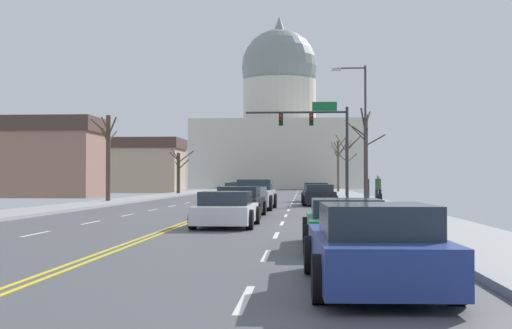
{
  "coord_description": "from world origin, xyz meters",
  "views": [
    {
      "loc": [
        4.29,
        -38.44,
        1.6
      ],
      "look_at": [
        -0.44,
        29.37,
        3.03
      ],
      "focal_mm": 48.27,
      "sensor_mm": 36.0,
      "label": 1
    }
  ],
  "objects_px": {
    "sedan_near_00": "(316,193)",
    "pickup_truck_near_02": "(254,196)",
    "sedan_near_03": "(239,203)",
    "street_lamp_right": "(361,122)",
    "sedan_near_05": "(345,225)",
    "pedestrian_00": "(378,188)",
    "bicycle_parked": "(380,198)",
    "sedan_oncoming_03": "(237,186)",
    "signal_gantry": "(319,130)",
    "sedan_oncoming_01": "(246,188)",
    "sedan_near_01": "(319,195)",
    "pedestrian_01": "(367,187)",
    "sedan_near_04": "(226,210)",
    "sedan_oncoming_00": "(235,191)",
    "sedan_near_06": "(374,248)",
    "sedan_oncoming_02": "(256,187)"
  },
  "relations": [
    {
      "from": "sedan_near_00",
      "to": "pickup_truck_near_02",
      "type": "bearing_deg",
      "value": -105.25
    },
    {
      "from": "sedan_near_00",
      "to": "sedan_near_03",
      "type": "height_order",
      "value": "sedan_near_00"
    },
    {
      "from": "pickup_truck_near_02",
      "to": "street_lamp_right",
      "type": "bearing_deg",
      "value": 51.16
    },
    {
      "from": "sedan_near_03",
      "to": "sedan_near_05",
      "type": "relative_size",
      "value": 0.97
    },
    {
      "from": "pedestrian_00",
      "to": "bicycle_parked",
      "type": "relative_size",
      "value": 0.96
    },
    {
      "from": "sedan_near_00",
      "to": "sedan_oncoming_03",
      "type": "height_order",
      "value": "sedan_near_00"
    },
    {
      "from": "signal_gantry",
      "to": "street_lamp_right",
      "type": "xyz_separation_m",
      "value": [
        2.48,
        -8.95,
        -0.18
      ]
    },
    {
      "from": "sedan_near_05",
      "to": "sedan_oncoming_03",
      "type": "height_order",
      "value": "sedan_oncoming_03"
    },
    {
      "from": "sedan_near_03",
      "to": "sedan_oncoming_01",
      "type": "relative_size",
      "value": 1.04
    },
    {
      "from": "sedan_near_01",
      "to": "sedan_near_05",
      "type": "height_order",
      "value": "sedan_near_01"
    },
    {
      "from": "pedestrian_01",
      "to": "sedan_near_03",
      "type": "bearing_deg",
      "value": -111.12
    },
    {
      "from": "signal_gantry",
      "to": "sedan_near_00",
      "type": "height_order",
      "value": "signal_gantry"
    },
    {
      "from": "sedan_oncoming_01",
      "to": "pedestrian_00",
      "type": "distance_m",
      "value": 33.75
    },
    {
      "from": "sedan_near_05",
      "to": "sedan_oncoming_01",
      "type": "xyz_separation_m",
      "value": [
        -7.02,
        56.33,
        0.05
      ]
    },
    {
      "from": "signal_gantry",
      "to": "sedan_near_04",
      "type": "distance_m",
      "value": 30.68
    },
    {
      "from": "pedestrian_01",
      "to": "street_lamp_right",
      "type": "bearing_deg",
      "value": -101.37
    },
    {
      "from": "sedan_oncoming_00",
      "to": "bicycle_parked",
      "type": "bearing_deg",
      "value": -61.34
    },
    {
      "from": "sedan_near_06",
      "to": "sedan_oncoming_01",
      "type": "height_order",
      "value": "sedan_oncoming_01"
    },
    {
      "from": "sedan_near_04",
      "to": "signal_gantry",
      "type": "bearing_deg",
      "value": 82.86
    },
    {
      "from": "sedan_near_04",
      "to": "sedan_oncoming_03",
      "type": "distance_m",
      "value": 74.47
    },
    {
      "from": "sedan_near_00",
      "to": "pedestrian_00",
      "type": "bearing_deg",
      "value": -68.86
    },
    {
      "from": "sedan_near_03",
      "to": "bicycle_parked",
      "type": "xyz_separation_m",
      "value": [
        7.12,
        11.24,
        -0.11
      ]
    },
    {
      "from": "street_lamp_right",
      "to": "sedan_near_05",
      "type": "xyz_separation_m",
      "value": [
        -2.72,
        -28.08,
        -4.67
      ]
    },
    {
      "from": "sedan_oncoming_01",
      "to": "pedestrian_00",
      "type": "relative_size",
      "value": 2.56
    },
    {
      "from": "sedan_near_01",
      "to": "sedan_oncoming_03",
      "type": "relative_size",
      "value": 0.98
    },
    {
      "from": "sedan_oncoming_03",
      "to": "pedestrian_00",
      "type": "bearing_deg",
      "value": -76.37
    },
    {
      "from": "sedan_near_00",
      "to": "sedan_oncoming_01",
      "type": "distance_m",
      "value": 24.27
    },
    {
      "from": "sedan_near_04",
      "to": "sedan_near_06",
      "type": "bearing_deg",
      "value": -74.09
    },
    {
      "from": "pickup_truck_near_02",
      "to": "sedan_near_04",
      "type": "height_order",
      "value": "pickup_truck_near_02"
    },
    {
      "from": "street_lamp_right",
      "to": "sedan_oncoming_02",
      "type": "relative_size",
      "value": 2.02
    },
    {
      "from": "sedan_oncoming_03",
      "to": "sedan_near_03",
      "type": "bearing_deg",
      "value": -84.31
    },
    {
      "from": "pickup_truck_near_02",
      "to": "sedan_oncoming_02",
      "type": "relative_size",
      "value": 1.33
    },
    {
      "from": "street_lamp_right",
      "to": "sedan_near_04",
      "type": "distance_m",
      "value": 22.51
    },
    {
      "from": "sedan_near_03",
      "to": "bicycle_parked",
      "type": "bearing_deg",
      "value": 57.66
    },
    {
      "from": "sedan_near_04",
      "to": "sedan_near_05",
      "type": "bearing_deg",
      "value": -63.1
    },
    {
      "from": "sedan_oncoming_01",
      "to": "sedan_oncoming_02",
      "type": "height_order",
      "value": "sedan_oncoming_01"
    },
    {
      "from": "sedan_oncoming_00",
      "to": "pedestrian_01",
      "type": "xyz_separation_m",
      "value": [
        10.19,
        -12.07,
        0.48
      ]
    },
    {
      "from": "signal_gantry",
      "to": "bicycle_parked",
      "type": "height_order",
      "value": "signal_gantry"
    },
    {
      "from": "sedan_near_03",
      "to": "sedan_oncoming_02",
      "type": "xyz_separation_m",
      "value": [
        -3.18,
        56.42,
        -0.03
      ]
    },
    {
      "from": "sedan_oncoming_03",
      "to": "sedan_near_05",
      "type": "bearing_deg",
      "value": -82.66
    },
    {
      "from": "pickup_truck_near_02",
      "to": "pedestrian_01",
      "type": "relative_size",
      "value": 3.38
    },
    {
      "from": "sedan_near_05",
      "to": "sedan_oncoming_01",
      "type": "relative_size",
      "value": 1.08
    },
    {
      "from": "sedan_near_00",
      "to": "sedan_near_03",
      "type": "xyz_separation_m",
      "value": [
        -3.58,
        -20.05,
        -0.03
      ]
    },
    {
      "from": "sedan_near_00",
      "to": "sedan_oncoming_02",
      "type": "relative_size",
      "value": 1.06
    },
    {
      "from": "sedan_near_03",
      "to": "sedan_oncoming_01",
      "type": "distance_m",
      "value": 43.44
    },
    {
      "from": "sedan_near_04",
      "to": "sedan_oncoming_01",
      "type": "height_order",
      "value": "sedan_oncoming_01"
    },
    {
      "from": "sedan_near_04",
      "to": "pickup_truck_near_02",
      "type": "bearing_deg",
      "value": 90.16
    },
    {
      "from": "sedan_oncoming_00",
      "to": "sedan_oncoming_03",
      "type": "xyz_separation_m",
      "value": [
        -3.58,
        37.95,
        -0.03
      ]
    },
    {
      "from": "pickup_truck_near_02",
      "to": "sedan_near_03",
      "type": "height_order",
      "value": "pickup_truck_near_02"
    },
    {
      "from": "street_lamp_right",
      "to": "pickup_truck_near_02",
      "type": "distance_m",
      "value": 10.98
    }
  ]
}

